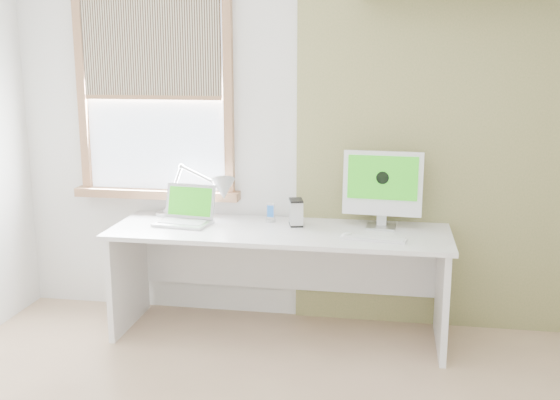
% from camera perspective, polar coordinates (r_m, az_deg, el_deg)
% --- Properties ---
extents(room, '(4.04, 3.54, 2.64)m').
position_cam_1_polar(room, '(2.80, -3.59, 1.45)').
color(room, tan).
rests_on(room, ground).
extents(accent_wall, '(2.00, 0.02, 2.60)m').
position_cam_1_polar(accent_wall, '(4.46, 14.35, 5.19)').
color(accent_wall, olive).
rests_on(accent_wall, room).
extents(window, '(1.20, 0.14, 1.42)m').
position_cam_1_polar(window, '(4.69, -10.88, 8.69)').
color(window, '#906343').
rests_on(window, room).
extents(desk, '(2.20, 0.70, 0.73)m').
position_cam_1_polar(desk, '(4.37, 0.04, -4.84)').
color(desk, white).
rests_on(desk, room).
extents(desk_lamp, '(0.64, 0.30, 0.37)m').
position_cam_1_polar(desk_lamp, '(4.50, -5.91, 0.74)').
color(desk_lamp, '#B3B6B8').
rests_on(desk_lamp, desk).
extents(laptop, '(0.39, 0.33, 0.25)m').
position_cam_1_polar(laptop, '(4.46, -8.15, -1.19)').
color(laptop, '#B3B6B8').
rests_on(laptop, desk).
extents(phone_dock, '(0.08, 0.08, 0.13)m').
position_cam_1_polar(phone_dock, '(4.44, -0.82, -1.46)').
color(phone_dock, '#B3B6B8').
rests_on(phone_dock, desk).
extents(external_drive, '(0.11, 0.15, 0.18)m').
position_cam_1_polar(external_drive, '(4.35, 1.40, -1.08)').
color(external_drive, '#B3B6B8').
rests_on(external_drive, desk).
extents(imac, '(0.52, 0.18, 0.50)m').
position_cam_1_polar(imac, '(4.31, 8.90, 1.30)').
color(imac, '#B3B6B8').
rests_on(imac, desk).
extents(keyboard, '(0.41, 0.17, 0.02)m').
position_cam_1_polar(keyboard, '(4.06, 8.12, -3.31)').
color(keyboard, white).
rests_on(keyboard, desk).
extents(mouse, '(0.09, 0.11, 0.03)m').
position_cam_1_polar(mouse, '(4.10, 5.82, -3.03)').
color(mouse, white).
rests_on(mouse, desk).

